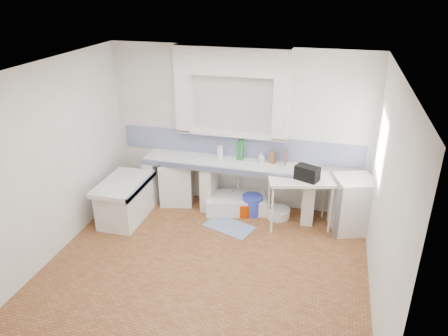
% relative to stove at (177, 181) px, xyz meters
% --- Properties ---
extents(floor, '(4.50, 4.50, 0.00)m').
position_rel_stove_xyz_m(floor, '(1.07, -1.71, -0.40)').
color(floor, '#925B35').
rests_on(floor, ground).
extents(ceiling, '(4.50, 4.50, 0.00)m').
position_rel_stove_xyz_m(ceiling, '(1.07, -1.71, 2.40)').
color(ceiling, white).
rests_on(ceiling, ground).
extents(wall_back, '(4.50, 0.00, 4.50)m').
position_rel_stove_xyz_m(wall_back, '(1.07, 0.29, 1.00)').
color(wall_back, white).
rests_on(wall_back, ground).
extents(wall_front, '(4.50, 0.00, 4.50)m').
position_rel_stove_xyz_m(wall_front, '(1.07, -3.71, 1.00)').
color(wall_front, white).
rests_on(wall_front, ground).
extents(wall_left, '(0.00, 4.50, 4.50)m').
position_rel_stove_xyz_m(wall_left, '(-1.18, -1.71, 1.00)').
color(wall_left, white).
rests_on(wall_left, ground).
extents(wall_right, '(0.00, 4.50, 4.50)m').
position_rel_stove_xyz_m(wall_right, '(3.32, -1.71, 1.00)').
color(wall_right, white).
rests_on(wall_right, ground).
extents(alcove_mass, '(1.90, 0.25, 0.45)m').
position_rel_stove_xyz_m(alcove_mass, '(0.97, 0.16, 2.17)').
color(alcove_mass, white).
rests_on(alcove_mass, ground).
extents(window_frame, '(0.35, 0.86, 1.06)m').
position_rel_stove_xyz_m(window_frame, '(3.50, -0.51, 1.20)').
color(window_frame, '#352211').
rests_on(window_frame, ground).
extents(lace_valance, '(0.01, 0.84, 0.24)m').
position_rel_stove_xyz_m(lace_valance, '(3.35, -0.51, 1.58)').
color(lace_valance, white).
rests_on(lace_valance, ground).
extents(counter_slab, '(3.00, 0.60, 0.08)m').
position_rel_stove_xyz_m(counter_slab, '(0.97, -0.01, 0.46)').
color(counter_slab, white).
rests_on(counter_slab, ground).
extents(counter_lip, '(3.00, 0.04, 0.10)m').
position_rel_stove_xyz_m(counter_lip, '(0.97, -0.29, 0.46)').
color(counter_lip, navy).
rests_on(counter_lip, ground).
extents(counter_pier_left, '(0.20, 0.55, 0.82)m').
position_rel_stove_xyz_m(counter_pier_left, '(-0.43, -0.01, 0.01)').
color(counter_pier_left, white).
rests_on(counter_pier_left, ground).
extents(counter_pier_mid, '(0.20, 0.55, 0.82)m').
position_rel_stove_xyz_m(counter_pier_mid, '(0.62, -0.01, 0.01)').
color(counter_pier_mid, white).
rests_on(counter_pier_mid, ground).
extents(counter_pier_right, '(0.20, 0.55, 0.82)m').
position_rel_stove_xyz_m(counter_pier_right, '(2.37, -0.01, 0.01)').
color(counter_pier_right, white).
rests_on(counter_pier_right, ground).
extents(peninsula_top, '(0.70, 1.10, 0.08)m').
position_rel_stove_xyz_m(peninsula_top, '(-0.63, -0.81, 0.26)').
color(peninsula_top, white).
rests_on(peninsula_top, ground).
extents(peninsula_base, '(0.60, 1.00, 0.62)m').
position_rel_stove_xyz_m(peninsula_base, '(-0.63, -0.81, -0.09)').
color(peninsula_base, white).
rests_on(peninsula_base, ground).
extents(peninsula_lip, '(0.04, 1.10, 0.10)m').
position_rel_stove_xyz_m(peninsula_lip, '(-0.30, -0.81, 0.26)').
color(peninsula_lip, navy).
rests_on(peninsula_lip, ground).
extents(backsplash, '(4.27, 0.03, 0.40)m').
position_rel_stove_xyz_m(backsplash, '(1.07, 0.27, 0.70)').
color(backsplash, navy).
rests_on(backsplash, ground).
extents(stove, '(0.68, 0.66, 0.80)m').
position_rel_stove_xyz_m(stove, '(0.00, 0.00, 0.00)').
color(stove, white).
rests_on(stove, ground).
extents(sink, '(1.16, 0.83, 0.25)m').
position_rel_stove_xyz_m(sink, '(1.11, -0.05, -0.28)').
color(sink, white).
rests_on(sink, ground).
extents(side_table, '(1.15, 0.82, 0.05)m').
position_rel_stove_xyz_m(side_table, '(2.22, -0.26, 0.03)').
color(side_table, white).
rests_on(side_table, ground).
extents(fridge, '(0.75, 0.75, 0.91)m').
position_rel_stove_xyz_m(fridge, '(3.07, -0.17, 0.05)').
color(fridge, white).
rests_on(fridge, ground).
extents(bucket_red, '(0.38, 0.38, 0.28)m').
position_rel_stove_xyz_m(bucket_red, '(0.82, -0.01, -0.26)').
color(bucket_red, red).
rests_on(bucket_red, ground).
extents(bucket_orange, '(0.30, 0.30, 0.23)m').
position_rel_stove_xyz_m(bucket_orange, '(1.31, -0.20, -0.28)').
color(bucket_orange, '#C03600').
rests_on(bucket_orange, ground).
extents(bucket_blue, '(0.39, 0.39, 0.34)m').
position_rel_stove_xyz_m(bucket_blue, '(1.42, -0.10, -0.23)').
color(bucket_blue, blue).
rests_on(bucket_blue, ground).
extents(basin_white, '(0.49, 0.49, 0.16)m').
position_rel_stove_xyz_m(basin_white, '(1.88, -0.11, -0.32)').
color(basin_white, white).
rests_on(basin_white, ground).
extents(water_bottle_a, '(0.09, 0.09, 0.29)m').
position_rel_stove_xyz_m(water_bottle_a, '(1.03, 0.14, -0.26)').
color(water_bottle_a, silver).
rests_on(water_bottle_a, ground).
extents(water_bottle_b, '(0.10, 0.10, 0.31)m').
position_rel_stove_xyz_m(water_bottle_b, '(1.30, 0.14, -0.25)').
color(water_bottle_b, silver).
rests_on(water_bottle_b, ground).
extents(black_bag, '(0.42, 0.34, 0.23)m').
position_rel_stove_xyz_m(black_bag, '(2.32, -0.30, 0.57)').
color(black_bag, black).
rests_on(black_bag, side_table).
extents(green_bottle_a, '(0.09, 0.09, 0.31)m').
position_rel_stove_xyz_m(green_bottle_a, '(1.10, 0.14, 0.65)').
color(green_bottle_a, '#1E772E').
rests_on(green_bottle_a, counter_slab).
extents(green_bottle_b, '(0.10, 0.10, 0.37)m').
position_rel_stove_xyz_m(green_bottle_b, '(1.15, 0.14, 0.68)').
color(green_bottle_b, '#1E772E').
rests_on(green_bottle_b, counter_slab).
extents(knife_block, '(0.12, 0.11, 0.20)m').
position_rel_stove_xyz_m(knife_block, '(1.70, 0.14, 0.60)').
color(knife_block, brown).
rests_on(knife_block, counter_slab).
extents(cutting_board, '(0.02, 0.20, 0.27)m').
position_rel_stove_xyz_m(cutting_board, '(1.93, 0.14, 0.63)').
color(cutting_board, brown).
rests_on(cutting_board, counter_slab).
extents(paper_towel, '(0.14, 0.14, 0.21)m').
position_rel_stove_xyz_m(paper_towel, '(0.77, 0.14, 0.61)').
color(paper_towel, white).
rests_on(paper_towel, counter_slab).
extents(soap_bottle, '(0.12, 0.12, 0.20)m').
position_rel_stove_xyz_m(soap_bottle, '(1.51, 0.10, 0.60)').
color(soap_bottle, white).
rests_on(soap_bottle, counter_slab).
extents(rug, '(0.90, 0.70, 0.01)m').
position_rel_stove_xyz_m(rug, '(1.14, -0.63, -0.39)').
color(rug, '#375B92').
rests_on(rug, ground).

